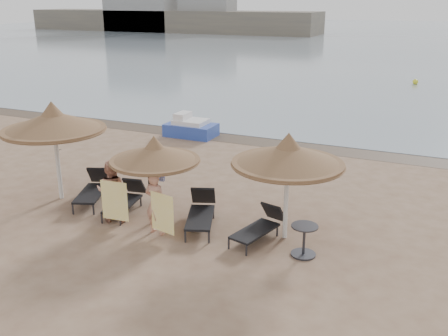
# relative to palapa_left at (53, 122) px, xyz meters

# --- Properties ---
(ground) EXTENTS (160.00, 160.00, 0.00)m
(ground) POSITION_rel_palapa_left_xyz_m (4.12, -0.36, -2.54)
(ground) COLOR #90735C
(ground) RESTS_ON ground
(sea) EXTENTS (200.00, 140.00, 0.03)m
(sea) POSITION_rel_palapa_left_xyz_m (4.12, 79.64, -2.53)
(sea) COLOR slate
(sea) RESTS_ON ground
(wet_sand_strip) EXTENTS (200.00, 1.60, 0.01)m
(wet_sand_strip) POSITION_rel_palapa_left_xyz_m (4.12, 9.04, -2.54)
(wet_sand_strip) COLOR brown
(wet_sand_strip) RESTS_ON ground
(far_shore) EXTENTS (150.00, 54.80, 12.00)m
(far_shore) POSITION_rel_palapa_left_xyz_m (-20.98, 77.46, 0.37)
(far_shore) COLOR #6C604F
(far_shore) RESTS_ON ground
(palapa_left) EXTENTS (3.22, 3.22, 3.19)m
(palapa_left) POSITION_rel_palapa_left_xyz_m (0.00, 0.00, 0.00)
(palapa_left) COLOR silver
(palapa_left) RESTS_ON ground
(palapa_center) EXTENTS (2.58, 2.58, 2.56)m
(palapa_center) POSITION_rel_palapa_left_xyz_m (3.75, -0.19, -0.51)
(palapa_center) COLOR silver
(palapa_center) RESTS_ON ground
(palapa_right) EXTENTS (2.97, 2.97, 2.94)m
(palapa_right) POSITION_rel_palapa_left_xyz_m (7.49, 0.25, -0.20)
(palapa_right) COLOR silver
(palapa_right) RESTS_ON ground
(lounger_far_left) EXTENTS (1.40, 2.19, 0.94)m
(lounger_far_left) POSITION_rel_palapa_left_xyz_m (1.10, 0.29, -2.12)
(lounger_far_left) COLOR #2E2E34
(lounger_far_left) RESTS_ON ground
(lounger_near_left) EXTENTS (0.95, 2.01, 0.87)m
(lounger_near_left) POSITION_rel_palapa_left_xyz_m (2.51, 0.03, -2.15)
(lounger_near_left) COLOR #2E2E34
(lounger_near_left) RESTS_ON ground
(lounger_near_right) EXTENTS (1.39, 2.20, 0.94)m
(lounger_near_right) POSITION_rel_palapa_left_xyz_m (5.06, 0.05, -2.12)
(lounger_near_right) COLOR #2E2E34
(lounger_near_right) RESTS_ON ground
(lounger_far_right) EXTENTS (1.08, 1.98, 0.84)m
(lounger_far_right) POSITION_rel_palapa_left_xyz_m (6.91, -0.07, -2.16)
(lounger_far_right) COLOR #2E2E34
(lounger_far_right) RESTS_ON ground
(side_table) EXTENTS (0.68, 0.68, 0.82)m
(side_table) POSITION_rel_palapa_left_xyz_m (8.22, -0.51, -2.16)
(side_table) COLOR #2E2E34
(side_table) RESTS_ON ground
(person_left) EXTENTS (1.11, 0.87, 2.13)m
(person_left) POSITION_rel_palapa_left_xyz_m (2.58, -0.73, -1.48)
(person_left) COLOR tan
(person_left) RESTS_ON ground
(person_right) EXTENTS (0.99, 0.67, 2.07)m
(person_right) POSITION_rel_palapa_left_xyz_m (4.18, -0.94, -1.51)
(person_right) COLOR tan
(person_right) RESTS_ON ground
(towel_left) EXTENTS (0.83, 0.09, 1.16)m
(towel_left) POSITION_rel_palapa_left_xyz_m (2.93, -1.08, -1.74)
(towel_left) COLOR yellow
(towel_left) RESTS_ON ground
(towel_right) EXTENTS (0.78, 0.18, 1.11)m
(towel_right) POSITION_rel_palapa_left_xyz_m (4.53, -1.19, -1.78)
(towel_right) COLOR yellow
(towel_right) RESTS_ON ground
(bag_patterned) EXTENTS (0.34, 0.14, 0.42)m
(bag_patterned) POSITION_rel_palapa_left_xyz_m (3.75, -0.01, -1.15)
(bag_patterned) COLOR white
(bag_patterned) RESTS_ON ground
(bag_dark) EXTENTS (0.27, 0.11, 0.37)m
(bag_dark) POSITION_rel_palapa_left_xyz_m (3.75, -0.35, -1.30)
(bag_dark) COLOR black
(bag_dark) RESTS_ON ground
(pedal_boat) EXTENTS (2.34, 1.39, 1.09)m
(pedal_boat) POSITION_rel_palapa_left_xyz_m (0.22, 8.60, -2.14)
(pedal_boat) COLOR #2B46AA
(pedal_boat) RESTS_ON ground
(buoy_mid) EXTENTS (0.41, 0.41, 0.41)m
(buoy_mid) POSITION_rel_palapa_left_xyz_m (8.79, 28.83, -2.33)
(buoy_mid) COLOR yellow
(buoy_mid) RESTS_ON ground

